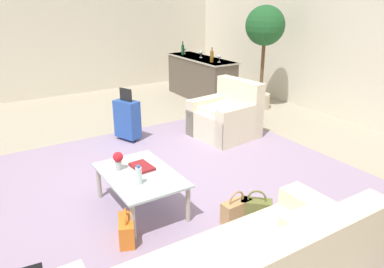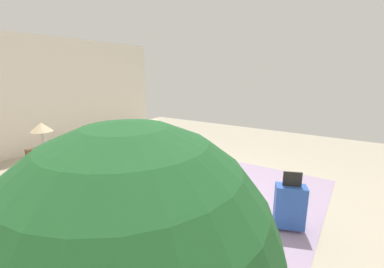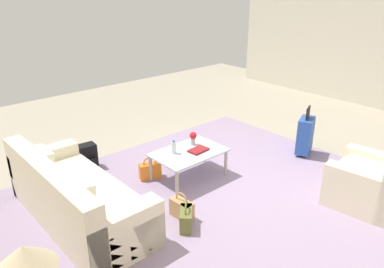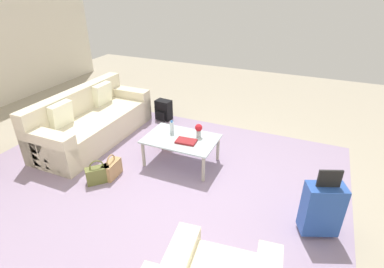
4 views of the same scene
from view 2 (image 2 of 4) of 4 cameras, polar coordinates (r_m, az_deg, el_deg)
ground_plane at (r=4.74m, az=1.43°, el=-13.25°), size 12.00×12.00×0.00m
wall_right at (r=8.15m, az=-30.51°, el=7.56°), size 0.12×8.00×3.10m
area_rug at (r=4.91m, az=-5.94°, el=-12.27°), size 5.20×4.40×0.01m
couch at (r=6.37m, az=-12.56°, el=-3.56°), size 0.91×2.26×0.86m
armchair at (r=2.96m, az=-1.07°, el=-24.56°), size 1.00×0.99×0.91m
coffee_table at (r=5.17m, az=0.64°, el=-6.32°), size 1.06×0.71×0.43m
water_bottle at (r=5.31m, az=-0.59°, el=-4.13°), size 0.06×0.06×0.20m
coffee_table_book at (r=5.03m, az=1.30°, el=-6.12°), size 0.30×0.21×0.03m
flower_vase at (r=5.13m, az=3.63°, el=-4.46°), size 0.11×0.11×0.21m
side_table at (r=6.30m, az=-29.68°, el=-5.33°), size 0.54×0.54×0.58m
table_lamp at (r=6.12m, az=-30.48°, el=1.23°), size 0.43×0.43×0.55m
suitcase_blue at (r=3.88m, az=20.91°, el=-14.67°), size 0.45×0.35×0.85m
handbag_tan at (r=5.18m, az=-10.94°, el=-9.49°), size 0.16×0.33×0.36m
handbag_orange at (r=5.78m, az=-1.17°, el=-6.77°), size 0.35×0.25×0.36m
handbag_olive at (r=5.12m, az=-13.21°, el=-9.88°), size 0.32×0.33×0.36m
backpack_black at (r=6.78m, az=-0.55°, el=-3.12°), size 0.32×0.28×0.40m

